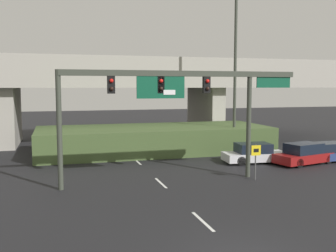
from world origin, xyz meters
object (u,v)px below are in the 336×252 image
Objects in this scene: parked_sedan_mid_right at (305,154)px; parked_sedan_near_right at (255,154)px; signal_gantry at (175,93)px; highway_light_pole_near at (235,57)px; parked_sedan_far_right at (330,153)px; speed_limit_sign at (256,157)px.

parked_sedan_near_right is at bearing 142.26° from parked_sedan_mid_right.
signal_gantry is 0.93× the size of highway_light_pole_near.
highway_light_pole_near is 10.51m from parked_sedan_far_right.
highway_light_pole_near reaches higher than parked_sedan_far_right.
speed_limit_sign is 0.45× the size of parked_sedan_near_right.
parked_sedan_mid_right is (10.39, 2.51, -4.41)m from signal_gantry.
speed_limit_sign reaches higher than parked_sedan_near_right.
highway_light_pole_near is at bearing 47.87° from signal_gantry.
parked_sedan_far_right is (12.84, 2.91, -4.46)m from signal_gantry.
highway_light_pole_near is at bearing 99.50° from parked_sedan_mid_right.
signal_gantry is 11.57m from parked_sedan_mid_right.
parked_sedan_mid_right is (3.17, -1.44, 0.03)m from parked_sedan_near_right.
highway_light_pole_near reaches higher than signal_gantry.
signal_gantry reaches higher than parked_sedan_mid_right.
parked_sedan_near_right is 3.48m from parked_sedan_mid_right.
parked_sedan_near_right reaches higher than parked_sedan_far_right.
parked_sedan_mid_right is at bearing -19.94° from parked_sedan_near_right.
signal_gantry is 11.98m from highway_light_pole_near.
parked_sedan_far_right is (5.62, -1.04, -0.02)m from parked_sedan_near_right.
parked_sedan_near_right is at bearing -97.20° from highway_light_pole_near.
parked_sedan_mid_right is at bearing 13.58° from signal_gantry.
signal_gantry is 6.03m from speed_limit_sign.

